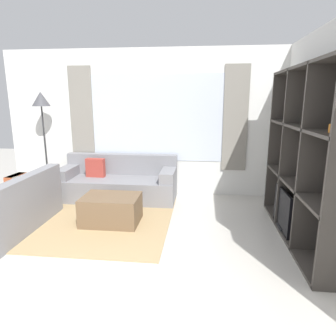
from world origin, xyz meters
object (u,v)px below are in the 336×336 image
ottoman (111,210)px  floor_lamp (41,106)px  shelving_unit (307,159)px  couch_main (118,183)px  couch_side (5,212)px

ottoman → floor_lamp: bearing=142.1°
shelving_unit → floor_lamp: shelving_unit is taller
floor_lamp → couch_main: bearing=-5.8°
couch_main → ottoman: couch_main is taller
shelving_unit → ottoman: shelving_unit is taller
couch_main → couch_side: bearing=-125.1°
shelving_unit → couch_main: size_ratio=1.12×
shelving_unit → couch_side: shelving_unit is taller
ottoman → floor_lamp: (-1.65, 1.28, 1.45)m
ottoman → couch_main: bearing=100.4°
couch_main → couch_side: size_ratio=1.12×
couch_side → ottoman: (1.34, 0.47, -0.08)m
shelving_unit → ottoman: size_ratio=2.86×
shelving_unit → couch_side: (-3.96, -0.29, -0.77)m
couch_side → floor_lamp: size_ratio=0.97×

